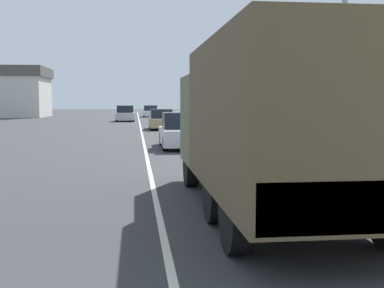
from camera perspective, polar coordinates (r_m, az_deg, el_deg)
The scene contains 10 objects.
ground_plane at distance 35.99m, azimuth -6.07°, elevation 1.74°, with size 180.00×180.00×0.00m, color #38383A.
lane_centre_stripe at distance 35.99m, azimuth -6.07°, elevation 1.74°, with size 0.12×120.00×0.00m.
sidewalk_right at distance 36.32m, azimuth 1.05°, elevation 1.89°, with size 1.80×120.00×0.12m.
grass_strip_right at distance 37.17m, azimuth 7.79°, elevation 1.84°, with size 7.00×120.00×0.02m.
military_truck at distance 9.12m, azimuth 9.06°, elevation 2.83°, with size 2.55×7.97×3.13m.
car_nearest_ahead at distance 21.71m, azimuth -1.34°, elevation 1.44°, with size 1.78×4.31×1.59m.
car_second_ahead at distance 35.95m, azimuth -3.66°, elevation 2.83°, with size 1.77×4.03×1.50m.
car_third_ahead at distance 50.73m, azimuth -7.92°, elevation 3.52°, with size 1.92×4.05×1.64m.
car_fourth_ahead at distance 64.17m, azimuth -4.95°, elevation 3.83°, with size 1.94×3.91×1.52m.
pickup_truck at distance 18.46m, azimuth 19.96°, elevation 1.16°, with size 2.02×5.76×1.90m.
Camera 1 is at (-0.42, 4.08, 2.10)m, focal length 45.00 mm.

